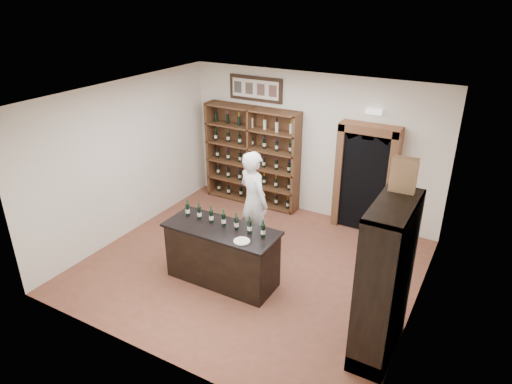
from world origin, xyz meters
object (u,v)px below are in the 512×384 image
Objects in this scene: counter_bottle_0 at (188,210)px; shopkeeper at (253,202)px; side_cabinet at (384,304)px; wine_crate at (404,175)px; wine_shelf at (253,156)px; tasting_counter at (222,255)px.

shopkeeper reaches higher than counter_bottle_0.
side_cabinet is 3.13m from shopkeeper.
shopkeeper is 4.36× the size of wine_crate.
wine_shelf is at bearing 139.56° from wine_crate.
wine_shelf is 7.33× the size of counter_bottle_0.
counter_bottle_0 is 3.63m from wine_crate.
wine_crate reaches higher than counter_bottle_0.
shopkeeper is at bearing 57.65° from counter_bottle_0.
counter_bottle_0 is 0.68× the size of wine_crate.
side_cabinet is (2.72, -0.30, 0.26)m from tasting_counter.
wine_shelf is 3.19m from tasting_counter.
side_cabinet is at bearing 177.68° from shopkeeper.
shopkeeper is at bearing 155.58° from wine_crate.
shopkeeper is at bearing 92.63° from tasting_counter.
tasting_counter is 1.23m from shopkeeper.
wine_shelf is 4.95× the size of wine_crate.
shopkeeper is (-0.05, 1.13, 0.47)m from tasting_counter.
wine_crate is at bearing 98.67° from side_cabinet.
wine_shelf is at bearing 139.79° from side_cabinet.
shopkeeper is at bearing 152.70° from side_cabinet.
wine_crate is (2.67, 0.09, 1.93)m from tasting_counter.
shopkeeper reaches higher than tasting_counter.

